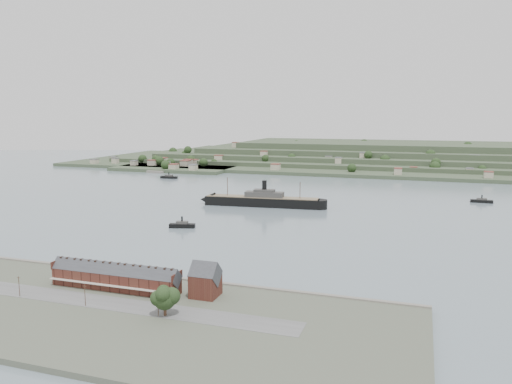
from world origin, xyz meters
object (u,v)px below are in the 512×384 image
(terrace_row, at_px, (115,277))
(fig_tree, at_px, (165,298))
(gabled_building, at_px, (205,281))
(tugboat, at_px, (182,225))
(steamship, at_px, (259,200))

(terrace_row, relative_size, fig_tree, 5.06)
(terrace_row, bearing_deg, gabled_building, 6.12)
(gabled_building, height_order, tugboat, gabled_building)
(tugboat, xyz_separation_m, fig_tree, (60.44, -132.14, 6.93))
(tugboat, relative_size, fig_tree, 1.53)
(terrace_row, relative_size, gabled_building, 3.95)
(gabled_building, xyz_separation_m, tugboat, (-65.78, 110.19, -6.40))
(gabled_building, distance_m, fig_tree, 22.60)
(tugboat, distance_m, fig_tree, 145.48)
(gabled_building, relative_size, steamship, 0.14)
(gabled_building, height_order, steamship, steamship)
(steamship, distance_m, tugboat, 89.69)
(steamship, relative_size, tugboat, 6.07)
(terrace_row, bearing_deg, fig_tree, -29.14)
(steamship, xyz_separation_m, fig_tree, (37.72, -218.87, 4.20))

